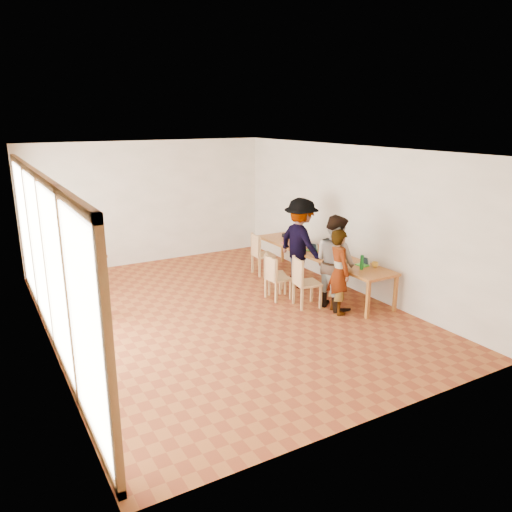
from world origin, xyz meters
The scene contains 25 objects.
ground centered at (0.00, 0.00, 0.00)m, with size 8.00×8.00×0.00m, color #974E24.
wall_back centered at (0.00, 4.00, 1.50)m, with size 6.00×0.10×3.00m, color white.
wall_front centered at (0.00, -4.00, 1.50)m, with size 6.00×0.10×3.00m, color white.
wall_right centered at (3.00, 0.00, 1.50)m, with size 0.10×8.00×3.00m, color white.
window_wall centered at (-2.96, 0.00, 1.50)m, with size 0.10×8.00×3.00m, color white.
ceiling centered at (0.00, 0.00, 3.02)m, with size 6.00×8.00×0.04m, color white.
communal_table centered at (2.50, 0.37, 0.70)m, with size 0.80×4.00×0.75m.
side_table centered at (-2.06, 2.66, 0.67)m, with size 0.90×0.90×0.75m.
chair_near centered at (1.46, -0.50, 0.60)m, with size 0.53×0.53×0.52m.
chair_mid centered at (1.21, 0.10, 0.55)m, with size 0.44×0.44×0.48m.
chair_far centered at (1.38, 0.48, 0.51)m, with size 0.50×0.50×0.44m.
chair_empty centered at (1.80, 1.68, 0.59)m, with size 0.48×0.48×0.51m.
chair_spare centered at (-2.05, 0.77, 0.55)m, with size 0.49×0.49×0.48m.
person_near centered at (1.87, -1.06, 0.80)m, with size 0.58×0.38×1.60m, color gray.
person_mid centered at (1.99, -0.80, 0.90)m, with size 0.88×0.68×1.81m, color gray.
person_far centered at (2.13, 0.52, 0.96)m, with size 1.24×0.71×1.92m, color gray.
laptop_near centered at (2.65, -0.86, 0.80)m, with size 0.22×0.24×0.19m.
laptop_mid centered at (2.45, 0.53, 0.80)m, with size 0.23×0.25×0.18m.
laptop_far centered at (2.46, 0.94, 0.81)m, with size 0.26×0.28×0.21m.
yellow_mug centered at (2.77, -1.06, 0.80)m, with size 0.13×0.13×0.10m, color gold.
green_bottle centered at (2.44, -1.05, 0.89)m, with size 0.07×0.07×0.28m, color #126620.
clear_glass centered at (2.51, 0.98, 0.80)m, with size 0.07×0.07×0.09m, color silver.
condiment_cup centered at (2.38, -0.13, 0.78)m, with size 0.08×0.08×0.06m, color white.
pink_phone centered at (2.25, 1.40, 0.76)m, with size 0.05×0.10×0.01m, color #DB3C58.
black_pouch centered at (2.64, 1.80, 0.80)m, with size 0.16×0.26×0.09m, color black.
Camera 1 is at (-3.82, -7.88, 3.56)m, focal length 35.00 mm.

